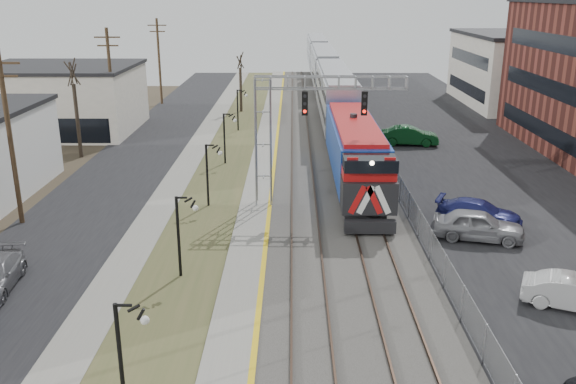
{
  "coord_description": "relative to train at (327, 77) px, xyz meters",
  "views": [
    {
      "loc": [
        1.26,
        -8.11,
        12.79
      ],
      "look_at": [
        1.04,
        22.98,
        2.6
      ],
      "focal_mm": 38.0,
      "sensor_mm": 36.0,
      "label": 1
    }
  ],
  "objects": [
    {
      "name": "street_west",
      "position": [
        -17.0,
        -32.21,
        -2.9
      ],
      "size": [
        7.0,
        120.0,
        0.04
      ],
      "primitive_type": "cube",
      "color": "black",
      "rests_on": "ground"
    },
    {
      "name": "car_lot_e",
      "position": [
        5.82,
        -44.59,
        -2.1
      ],
      "size": [
        5.16,
        3.09,
        1.64
      ],
      "primitive_type": "imported",
      "rotation": [
        0.0,
        0.0,
        1.32
      ],
      "color": "gray",
      "rests_on": "ground"
    },
    {
      "name": "ballast_bed",
      "position": [
        -1.5,
        -32.21,
        -2.82
      ],
      "size": [
        8.0,
        120.0,
        0.2
      ],
      "primitive_type": "cube",
      "color": "#595651",
      "rests_on": "ground"
    },
    {
      "name": "parking_lot",
      "position": [
        10.5,
        -32.21,
        -2.9
      ],
      "size": [
        16.0,
        120.0,
        0.04
      ],
      "primitive_type": "cube",
      "color": "black",
      "rests_on": "ground"
    },
    {
      "name": "signal_gantry",
      "position": [
        -4.28,
        -39.22,
        2.67
      ],
      "size": [
        9.0,
        1.07,
        8.15
      ],
      "color": "gray",
      "rests_on": "ground"
    },
    {
      "name": "track_far",
      "position": [
        -0.0,
        -32.21,
        -2.64
      ],
      "size": [
        1.58,
        120.0,
        0.15
      ],
      "color": "#2D2119",
      "rests_on": "ballast_bed"
    },
    {
      "name": "bare_trees",
      "position": [
        -18.16,
        -28.3,
        -0.22
      ],
      "size": [
        12.3,
        42.3,
        5.95
      ],
      "color": "#382D23",
      "rests_on": "ground"
    },
    {
      "name": "platform_edge",
      "position": [
        -5.62,
        -32.21,
        -2.67
      ],
      "size": [
        0.24,
        120.0,
        0.01
      ],
      "primitive_type": "cube",
      "color": "gold",
      "rests_on": "platform"
    },
    {
      "name": "train",
      "position": [
        0.0,
        0.0,
        0.0
      ],
      "size": [
        3.0,
        85.85,
        5.33
      ],
      "color": "navy",
      "rests_on": "ground"
    },
    {
      "name": "sidewalk",
      "position": [
        -12.5,
        -32.21,
        -2.88
      ],
      "size": [
        2.0,
        120.0,
        0.08
      ],
      "primitive_type": "cube",
      "color": "gray",
      "rests_on": "ground"
    },
    {
      "name": "fence",
      "position": [
        2.7,
        -32.21,
        -2.12
      ],
      "size": [
        0.04,
        120.0,
        1.6
      ],
      "primitive_type": "cube",
      "color": "gray",
      "rests_on": "ground"
    },
    {
      "name": "grass_median",
      "position": [
        -9.5,
        -32.21,
        -2.89
      ],
      "size": [
        4.0,
        120.0,
        0.06
      ],
      "primitive_type": "cube",
      "color": "#464E29",
      "rests_on": "ground"
    },
    {
      "name": "lampposts",
      "position": [
        -9.5,
        -48.92,
        -0.92
      ],
      "size": [
        0.14,
        62.14,
        4.0
      ],
      "color": "black",
      "rests_on": "ground"
    },
    {
      "name": "car_lot_f",
      "position": [
        6.03,
        -22.98,
        -2.09
      ],
      "size": [
        5.16,
        2.26,
        1.65
      ],
      "primitive_type": "imported",
      "rotation": [
        0.0,
        0.0,
        1.47
      ],
      "color": "#0C3E19",
      "rests_on": "ground"
    },
    {
      "name": "utility_poles",
      "position": [
        -20.0,
        -42.21,
        2.08
      ],
      "size": [
        0.28,
        80.28,
        10.0
      ],
      "color": "#4C3823",
      "rests_on": "ground"
    },
    {
      "name": "car_lot_d",
      "position": [
        6.55,
        -42.24,
        -2.22
      ],
      "size": [
        5.21,
        3.8,
        1.4
      ],
      "primitive_type": "imported",
      "rotation": [
        0.0,
        0.0,
        1.14
      ],
      "color": "navy",
      "rests_on": "ground"
    },
    {
      "name": "platform",
      "position": [
        -6.5,
        -32.21,
        -2.8
      ],
      "size": [
        2.0,
        120.0,
        0.24
      ],
      "primitive_type": "cube",
      "color": "gray",
      "rests_on": "ground"
    },
    {
      "name": "car_lot_b",
      "position": [
        7.71,
        -52.18,
        -2.22
      ],
      "size": [
        4.5,
        3.06,
        1.4
      ],
      "primitive_type": "imported",
      "rotation": [
        0.0,
        0.0,
        1.16
      ],
      "color": "#BCBCBC",
      "rests_on": "ground"
    },
    {
      "name": "track_near",
      "position": [
        -3.5,
        -32.21,
        -2.64
      ],
      "size": [
        1.58,
        120.0,
        0.15
      ],
      "color": "#2D2119",
      "rests_on": "ballast_bed"
    }
  ]
}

